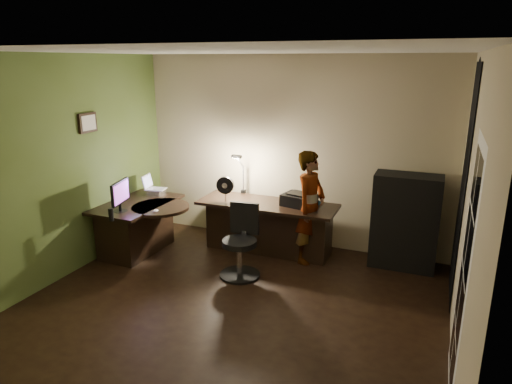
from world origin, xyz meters
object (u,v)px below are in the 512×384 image
at_px(desk_left, 139,227).
at_px(monitor, 120,201).
at_px(office_chair, 239,242).
at_px(person, 310,207).
at_px(desk_right, 267,228).
at_px(cabinet, 405,222).

relative_size(desk_left, monitor, 2.75).
bearing_deg(office_chair, monitor, -177.86).
relative_size(desk_left, person, 0.83).
bearing_deg(person, desk_left, 116.46).
height_order(desk_right, monitor, monitor).
xyz_separation_m(cabinet, office_chair, (-1.85, -1.08, -0.16)).
relative_size(cabinet, person, 0.82).
height_order(cabinet, monitor, cabinet).
bearing_deg(desk_right, monitor, -147.62).
relative_size(desk_right, cabinet, 1.55).
relative_size(cabinet, monitor, 2.71).
distance_m(desk_left, person, 2.41).
bearing_deg(cabinet, person, -166.42).
bearing_deg(monitor, office_chair, -5.62).
distance_m(desk_right, office_chair, 0.85).
bearing_deg(office_chair, person, 44.46).
bearing_deg(desk_left, person, 16.31).
relative_size(desk_right, monitor, 4.22).
distance_m(cabinet, office_chair, 2.15).
distance_m(desk_right, cabinet, 1.84).
distance_m(desk_left, desk_right, 1.80).
distance_m(desk_left, office_chair, 1.63).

